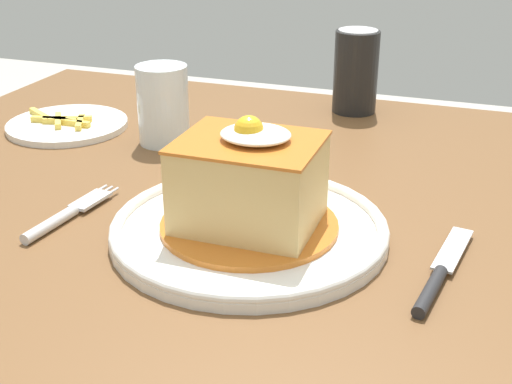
{
  "coord_description": "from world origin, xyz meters",
  "views": [
    {
      "loc": [
        0.19,
        -0.66,
        1.07
      ],
      "look_at": [
        -0.02,
        -0.06,
        0.78
      ],
      "focal_mm": 48.63,
      "sensor_mm": 36.0,
      "label": 1
    }
  ],
  "objects": [
    {
      "name": "dining_table",
      "position": [
        0.0,
        0.0,
        0.63
      ],
      "size": [
        1.14,
        0.85,
        0.74
      ],
      "color": "brown",
      "rests_on": "ground_plane"
    },
    {
      "name": "main_plate",
      "position": [
        -0.02,
        -0.08,
        0.75
      ],
      "size": [
        0.28,
        0.28,
        0.02
      ],
      "color": "white",
      "rests_on": "dining_table"
    },
    {
      "name": "sandwich_meal",
      "position": [
        -0.02,
        -0.08,
        0.8
      ],
      "size": [
        0.18,
        0.18,
        0.12
      ],
      "color": "#C66B23",
      "rests_on": "main_plate"
    },
    {
      "name": "fork",
      "position": [
        -0.21,
        -0.12,
        0.75
      ],
      "size": [
        0.03,
        0.14,
        0.01
      ],
      "color": "silver",
      "rests_on": "dining_table"
    },
    {
      "name": "knife",
      "position": [
        0.16,
        -0.11,
        0.75
      ],
      "size": [
        0.04,
        0.17,
        0.01
      ],
      "color": "#262628",
      "rests_on": "dining_table"
    },
    {
      "name": "soda_can",
      "position": [
        -0.01,
        0.35,
        0.81
      ],
      "size": [
        0.07,
        0.07,
        0.12
      ],
      "color": "black",
      "rests_on": "dining_table"
    },
    {
      "name": "drinking_glass",
      "position": [
        -0.22,
        0.13,
        0.79
      ],
      "size": [
        0.07,
        0.07,
        0.1
      ],
      "color": "silver",
      "rests_on": "dining_table"
    },
    {
      "name": "side_plate_fries",
      "position": [
        -0.38,
        0.14,
        0.75
      ],
      "size": [
        0.17,
        0.17,
        0.02
      ],
      "color": "white",
      "rests_on": "dining_table"
    }
  ]
}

